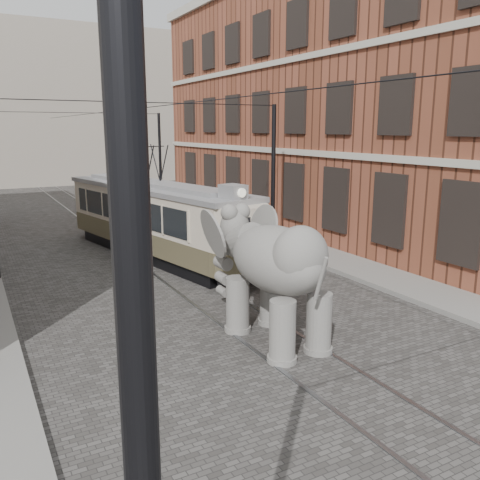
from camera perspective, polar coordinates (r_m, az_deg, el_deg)
ground at (r=14.53m, az=-1.25°, el=-7.83°), size 120.00×120.00×0.00m
tram_rails at (r=14.52m, az=-1.25°, el=-7.79°), size 1.54×80.00×0.02m
sidewalk_right at (r=17.91m, az=16.12°, el=-4.13°), size 2.00×60.00×0.15m
brick_building at (r=27.27m, az=11.06°, el=14.27°), size 8.00×26.00×12.00m
distant_block at (r=52.53m, az=-22.30°, el=13.72°), size 28.00×10.00×14.00m
catenary at (r=18.26m, az=-9.10°, el=5.91°), size 11.00×30.20×6.00m
tram at (r=20.26m, az=-9.65°, el=4.24°), size 4.45×11.32×4.40m
elephant at (r=12.01m, az=4.16°, el=-4.37°), size 2.94×5.19×3.14m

